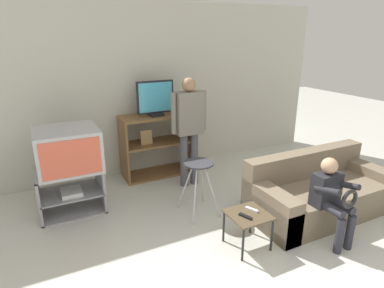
{
  "coord_description": "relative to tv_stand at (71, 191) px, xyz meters",
  "views": [
    {
      "loc": [
        -1.51,
        -1.26,
        2.1
      ],
      "look_at": [
        0.06,
        1.91,
        0.9
      ],
      "focal_mm": 30.0,
      "sensor_mm": 36.0,
      "label": 1
    }
  ],
  "objects": [
    {
      "name": "wall_back",
      "position": [
        1.27,
        0.89,
        1.03
      ],
      "size": [
        6.4,
        0.06,
        2.6
      ],
      "color": "beige",
      "rests_on": "ground_plane"
    },
    {
      "name": "tv_stand",
      "position": [
        0.0,
        0.0,
        0.0
      ],
      "size": [
        0.76,
        0.55,
        0.56
      ],
      "color": "#939399",
      "rests_on": "ground_plane"
    },
    {
      "name": "television_main",
      "position": [
        0.03,
        0.01,
        0.54
      ],
      "size": [
        0.72,
        0.68,
        0.51
      ],
      "color": "#B2B2B7",
      "rests_on": "tv_stand"
    },
    {
      "name": "media_shelf",
      "position": [
        1.36,
        0.59,
        0.22
      ],
      "size": [
        1.09,
        0.47,
        0.96
      ],
      "color": "brown",
      "rests_on": "ground_plane"
    },
    {
      "name": "television_flat",
      "position": [
        1.36,
        0.57,
        0.93
      ],
      "size": [
        0.56,
        0.2,
        0.52
      ],
      "color": "black",
      "rests_on": "media_shelf"
    },
    {
      "name": "folding_stool",
      "position": [
        1.4,
        -0.74,
        0.27
      ],
      "size": [
        0.4,
        0.46,
        0.67
      ],
      "color": "#B7B7BC",
      "rests_on": "ground_plane"
    },
    {
      "name": "snack_table",
      "position": [
        1.54,
        -1.57,
        0.06
      ],
      "size": [
        0.4,
        0.4,
        0.38
      ],
      "color": "brown",
      "rests_on": "ground_plane"
    },
    {
      "name": "remote_control_black",
      "position": [
        1.48,
        -1.61,
        0.12
      ],
      "size": [
        0.08,
        0.15,
        0.02
      ],
      "primitive_type": "cube",
      "rotation": [
        0.0,
        0.0,
        0.35
      ],
      "color": "black",
      "rests_on": "snack_table"
    },
    {
      "name": "remote_control_white",
      "position": [
        1.61,
        -1.53,
        0.12
      ],
      "size": [
        0.09,
        0.15,
        0.02
      ],
      "primitive_type": "cube",
      "rotation": [
        0.0,
        0.0,
        0.41
      ],
      "color": "silver",
      "rests_on": "snack_table"
    },
    {
      "name": "couch",
      "position": [
        2.74,
        -1.38,
        -0.02
      ],
      "size": [
        1.8,
        0.81,
        0.72
      ],
      "color": "#756651",
      "rests_on": "ground_plane"
    },
    {
      "name": "person_standing_adult",
      "position": [
        1.64,
        0.02,
        0.68
      ],
      "size": [
        0.53,
        0.2,
        1.57
      ],
      "color": "#4C4C56",
      "rests_on": "ground_plane"
    },
    {
      "name": "person_seated_child",
      "position": [
        2.38,
        -1.85,
        0.26
      ],
      "size": [
        0.33,
        0.43,
        0.92
      ],
      "color": "#2D2D38",
      "rests_on": "ground_plane"
    }
  ]
}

